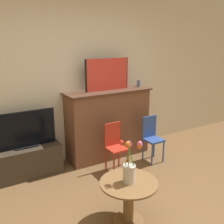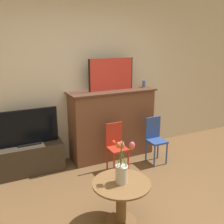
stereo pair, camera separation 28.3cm
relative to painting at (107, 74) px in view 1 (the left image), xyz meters
The scene contains 10 objects.
wall_back 0.57m from the painting, 155.12° to the left, with size 8.00×0.06×2.70m.
fireplace_mantel 0.81m from the painting, 46.04° to the right, with size 1.44×0.47×1.14m.
painting is the anchor object (origin of this frame).
mantel_candle 0.65m from the painting, ahead, with size 0.05×0.05×0.12m.
tv_stand 1.78m from the painting, behind, with size 0.95×0.37×0.44m.
tv_monitor 1.51m from the painting, behind, with size 0.86×0.12×0.53m.
chair_red 1.11m from the painting, 108.68° to the right, with size 0.27×0.27×0.74m.
chair_blue 1.22m from the painting, 44.99° to the right, with size 0.27×0.27×0.74m.
side_table 2.03m from the painting, 112.52° to the right, with size 0.62×0.62×0.49m.
vase_tulips 1.87m from the painting, 112.28° to the right, with size 0.22×0.16×0.50m.
Camera 1 is at (-1.55, -1.71, 1.95)m, focal length 42.00 mm.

